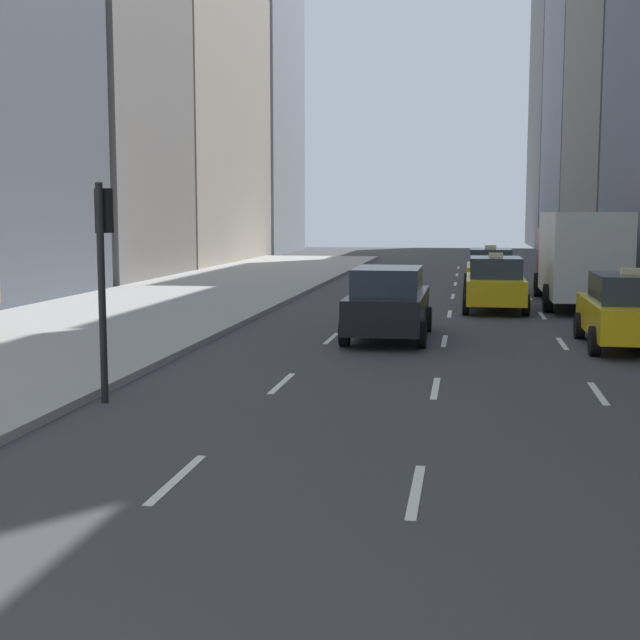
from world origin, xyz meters
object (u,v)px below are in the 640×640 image
object	(u,v)px
sedan_black_near	(388,303)
box_truck	(579,255)
traffic_light_pole	(103,256)
taxi_lead	(628,310)
taxi_third	(495,283)
taxi_second	(490,270)

from	to	relation	value
sedan_black_near	box_truck	size ratio (longest dim) A/B	0.56
sedan_black_near	traffic_light_pole	bearing A→B (deg)	-115.78
traffic_light_pole	taxi_lead	bearing A→B (deg)	38.34
box_truck	traffic_light_pole	world-z (taller)	traffic_light_pole
taxi_third	sedan_black_near	size ratio (longest dim) A/B	0.93
taxi_lead	taxi_second	distance (m)	14.72
sedan_black_near	box_truck	bearing A→B (deg)	58.20
taxi_second	taxi_lead	bearing A→B (deg)	-79.04
taxi_second	sedan_black_near	bearing A→B (deg)	-101.44
sedan_black_near	traffic_light_pole	world-z (taller)	traffic_light_pole
taxi_lead	sedan_black_near	size ratio (longest dim) A/B	0.93
sedan_black_near	traffic_light_pole	distance (m)	9.21
taxi_third	taxi_second	bearing A→B (deg)	90.00
taxi_second	traffic_light_pole	world-z (taller)	traffic_light_pole
box_truck	taxi_third	bearing A→B (deg)	-143.70
taxi_second	box_truck	size ratio (longest dim) A/B	0.52
traffic_light_pole	taxi_third	bearing A→B (deg)	65.99
sedan_black_near	box_truck	world-z (taller)	box_truck
taxi_second	box_truck	distance (m)	5.62
taxi_lead	box_truck	world-z (taller)	box_truck
taxi_lead	box_truck	size ratio (longest dim) A/B	0.52
taxi_lead	taxi_third	size ratio (longest dim) A/B	1.00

